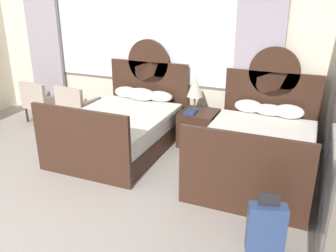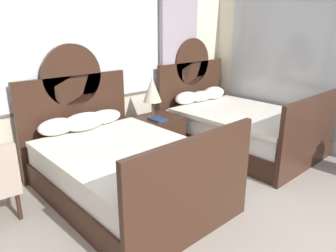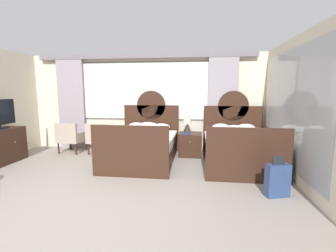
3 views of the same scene
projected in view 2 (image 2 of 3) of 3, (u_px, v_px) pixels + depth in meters
name	position (u px, v px, depth m)	size (l,w,h in m)	color
wall_back_window	(50.00, 65.00, 3.97)	(6.60, 0.22, 2.70)	beige
wall_right_mirror	(334.00, 64.00, 4.62)	(0.08, 4.35, 2.70)	beige
bed_near_window	(121.00, 166.00, 3.62)	(1.53, 2.22, 1.69)	#382116
bed_near_mirror	(237.00, 126.00, 5.04)	(1.53, 2.22, 1.69)	#382116
nightstand_between_beds	(158.00, 136.00, 4.80)	(0.60, 0.62, 0.59)	#382116
table_lamp_on_nightstand	(152.00, 90.00, 4.54)	(0.27, 0.27, 0.60)	brown
book_on_nightstand	(158.00, 119.00, 4.56)	(0.18, 0.26, 0.03)	navy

